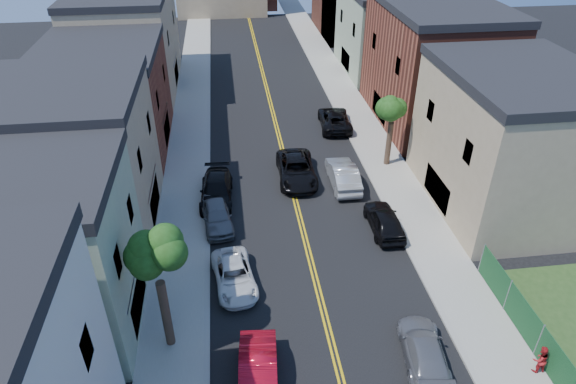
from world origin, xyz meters
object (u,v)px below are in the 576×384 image
object	(u,v)px
pedestrian_right	(540,359)
black_suv_lane	(297,170)
grey_car_left	(217,215)
grey_car_right	(424,350)
black_car_left	(216,190)
red_sedan	(258,377)
dark_car_right_far	(335,119)
black_car_right	(384,220)
silver_car_right	(343,175)
white_pickup	(234,276)

from	to	relation	value
pedestrian_right	black_suv_lane	bearing A→B (deg)	-66.79
grey_car_left	grey_car_right	bearing A→B (deg)	-58.49
black_car_left	black_suv_lane	world-z (taller)	black_suv_lane
red_sedan	black_car_left	world-z (taller)	red_sedan
dark_car_right_far	pedestrian_right	world-z (taller)	pedestrian_right
dark_car_right_far	black_suv_lane	size ratio (longest dim) A/B	0.96
grey_car_right	black_car_right	xyz separation A→B (m)	(1.12, 10.24, 0.11)
silver_car_right	black_suv_lane	size ratio (longest dim) A/B	0.88
grey_car_right	silver_car_right	bearing A→B (deg)	-81.00
black_suv_lane	silver_car_right	bearing A→B (deg)	-18.75
grey_car_right	pedestrian_right	xyz separation A→B (m)	(5.00, -1.38, 0.24)
black_car_left	grey_car_left	bearing A→B (deg)	-86.90
black_car_left	black_suv_lane	xyz separation A→B (m)	(6.00, 2.02, 0.04)
dark_car_right_far	black_suv_lane	bearing A→B (deg)	65.35
black_car_right	silver_car_right	world-z (taller)	silver_car_right
silver_car_right	pedestrian_right	size ratio (longest dim) A/B	3.39
red_sedan	grey_car_right	bearing A→B (deg)	8.31
grey_car_left	dark_car_right_far	bearing A→B (deg)	45.26
grey_car_left	black_suv_lane	world-z (taller)	black_suv_lane
black_car_left	red_sedan	bearing A→B (deg)	-80.77
black_car_left	black_car_right	world-z (taller)	black_car_right
black_car_left	black_car_right	xyz separation A→B (m)	(10.72, -5.03, 0.00)
pedestrian_right	grey_car_left	bearing A→B (deg)	-44.42
white_pickup	black_suv_lane	world-z (taller)	black_suv_lane
white_pickup	grey_car_right	xyz separation A→B (m)	(8.70, -6.37, 0.03)
pedestrian_right	dark_car_right_far	bearing A→B (deg)	-83.46
silver_car_right	grey_car_right	bearing A→B (deg)	91.77
grey_car_right	black_car_right	distance (m)	10.30
silver_car_right	black_suv_lane	bearing A→B (deg)	-19.67
grey_car_right	black_car_right	world-z (taller)	black_car_right
dark_car_right_far	pedestrian_right	bearing A→B (deg)	102.15
black_car_left	silver_car_right	xyz separation A→B (m)	(9.30, 0.79, 0.07)
grey_car_left	silver_car_right	bearing A→B (deg)	15.89
red_sedan	grey_car_right	distance (m)	7.92
red_sedan	silver_car_right	size ratio (longest dim) A/B	0.94
black_car_left	dark_car_right_far	bearing A→B (deg)	47.87
silver_car_right	dark_car_right_far	size ratio (longest dim) A/B	0.92
white_pickup	pedestrian_right	bearing A→B (deg)	-36.50
white_pickup	black_car_left	xyz separation A→B (m)	(-0.90, 8.89, 0.13)
silver_car_right	pedestrian_right	world-z (taller)	silver_car_right
grey_car_left	black_car_right	size ratio (longest dim) A/B	0.99
black_car_right	dark_car_right_far	world-z (taller)	black_car_right
white_pickup	silver_car_right	bearing A→B (deg)	42.06
silver_car_right	white_pickup	bearing A→B (deg)	49.76
black_car_left	silver_car_right	world-z (taller)	silver_car_right
grey_car_left	silver_car_right	size ratio (longest dim) A/B	0.87
red_sedan	grey_car_right	size ratio (longest dim) A/B	1.04
white_pickup	dark_car_right_far	bearing A→B (deg)	56.28
silver_car_right	pedestrian_right	xyz separation A→B (m)	(5.30, -17.44, 0.06)
grey_car_left	dark_car_right_far	xyz separation A→B (m)	(10.73, 13.73, 0.01)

